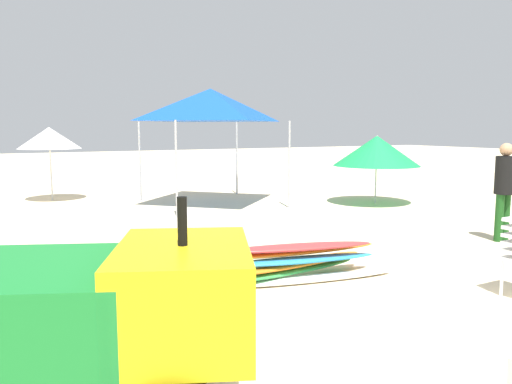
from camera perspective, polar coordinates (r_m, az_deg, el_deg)
name	(u,v)px	position (r m, az deg, el deg)	size (l,w,h in m)	color
ground	(458,354)	(4.80, 22.01, -16.71)	(80.00, 80.00, 0.00)	beige
utility_cart	(50,315)	(3.36, -22.46, -12.86)	(2.81, 2.13, 1.50)	#197A2D
surfboard_pile	(299,262)	(6.39, 4.98, -7.92)	(2.39, 0.82, 0.48)	white
lifeguard_near_center	(504,185)	(9.41, 26.46, 0.69)	(0.32, 0.32, 1.67)	#194C19
popup_canopy	(211,105)	(12.65, -5.21, 9.84)	(2.90, 2.90, 2.89)	#B2B2B7
beach_umbrella_mid	(377,151)	(13.05, 13.60, 4.60)	(2.18, 2.18, 1.73)	beige
beach_umbrella_far	(49,138)	(14.27, -22.51, 5.71)	(1.61, 1.61, 1.94)	beige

